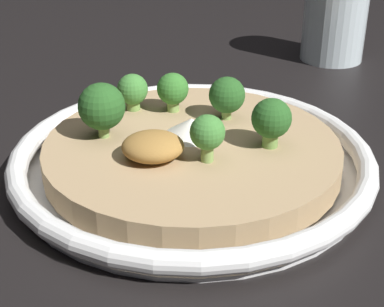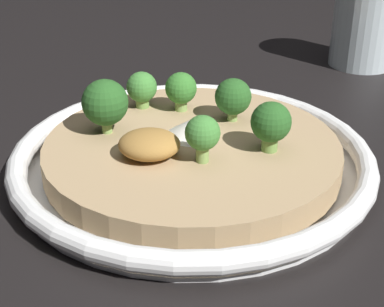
{
  "view_description": "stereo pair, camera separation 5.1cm",
  "coord_description": "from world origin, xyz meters",
  "px_view_note": "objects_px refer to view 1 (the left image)",
  "views": [
    {
      "loc": [
        0.02,
        0.45,
        0.26
      ],
      "look_at": [
        0.0,
        0.0,
        0.02
      ],
      "focal_mm": 55.0,
      "sensor_mm": 36.0,
      "label": 1
    },
    {
      "loc": [
        -0.03,
        0.45,
        0.26
      ],
      "look_at": [
        0.0,
        0.0,
        0.02
      ],
      "focal_mm": 55.0,
      "sensor_mm": 36.0,
      "label": 2
    }
  ],
  "objects_px": {
    "broccoli_right": "(102,107)",
    "broccoli_front_left": "(227,96)",
    "drinking_glass": "(335,14)",
    "broccoli_left": "(271,120)",
    "broccoli_front": "(173,90)",
    "broccoli_back": "(207,134)",
    "broccoli_front_right": "(133,90)",
    "risotto_bowl": "(192,157)"
  },
  "relations": [
    {
      "from": "risotto_bowl",
      "to": "broccoli_right",
      "type": "bearing_deg",
      "value": -10.26
    },
    {
      "from": "broccoli_front_left",
      "to": "broccoli_front",
      "type": "height_order",
      "value": "broccoli_front_left"
    },
    {
      "from": "broccoli_front_right",
      "to": "risotto_bowl",
      "type": "bearing_deg",
      "value": 126.48
    },
    {
      "from": "broccoli_left",
      "to": "broccoli_front",
      "type": "xyz_separation_m",
      "value": [
        0.08,
        -0.08,
        -0.0
      ]
    },
    {
      "from": "broccoli_right",
      "to": "drinking_glass",
      "type": "relative_size",
      "value": 0.4
    },
    {
      "from": "broccoli_front_left",
      "to": "broccoli_left",
      "type": "distance_m",
      "value": 0.07
    },
    {
      "from": "risotto_bowl",
      "to": "broccoli_front_left",
      "type": "distance_m",
      "value": 0.07
    },
    {
      "from": "risotto_bowl",
      "to": "drinking_glass",
      "type": "xyz_separation_m",
      "value": [
        -0.2,
        -0.3,
        0.05
      ]
    },
    {
      "from": "broccoli_front",
      "to": "broccoli_front_right",
      "type": "bearing_deg",
      "value": -7.14
    },
    {
      "from": "broccoli_front_right",
      "to": "drinking_glass",
      "type": "relative_size",
      "value": 0.29
    },
    {
      "from": "risotto_bowl",
      "to": "broccoli_front_right",
      "type": "bearing_deg",
      "value": -53.52
    },
    {
      "from": "broccoli_left",
      "to": "broccoli_front",
      "type": "height_order",
      "value": "broccoli_left"
    },
    {
      "from": "broccoli_right",
      "to": "broccoli_front_left",
      "type": "xyz_separation_m",
      "value": [
        -0.11,
        -0.03,
        -0.01
      ]
    },
    {
      "from": "broccoli_front",
      "to": "broccoli_back",
      "type": "distance_m",
      "value": 0.11
    },
    {
      "from": "broccoli_left",
      "to": "broccoli_back",
      "type": "distance_m",
      "value": 0.06
    },
    {
      "from": "broccoli_right",
      "to": "drinking_glass",
      "type": "bearing_deg",
      "value": -133.55
    },
    {
      "from": "broccoli_front_right",
      "to": "broccoli_right",
      "type": "bearing_deg",
      "value": 68.86
    },
    {
      "from": "broccoli_front_left",
      "to": "broccoli_front",
      "type": "distance_m",
      "value": 0.05
    },
    {
      "from": "broccoli_back",
      "to": "drinking_glass",
      "type": "distance_m",
      "value": 0.39
    },
    {
      "from": "broccoli_left",
      "to": "broccoli_front_left",
      "type": "bearing_deg",
      "value": -61.48
    },
    {
      "from": "broccoli_right",
      "to": "broccoli_front",
      "type": "height_order",
      "value": "broccoli_right"
    },
    {
      "from": "drinking_glass",
      "to": "broccoli_right",
      "type": "bearing_deg",
      "value": 46.45
    },
    {
      "from": "drinking_glass",
      "to": "broccoli_front_left",
      "type": "bearing_deg",
      "value": 57.19
    },
    {
      "from": "broccoli_right",
      "to": "broccoli_back",
      "type": "bearing_deg",
      "value": 151.4
    },
    {
      "from": "broccoli_right",
      "to": "broccoli_front_left",
      "type": "height_order",
      "value": "broccoli_right"
    },
    {
      "from": "broccoli_front",
      "to": "broccoli_front_left",
      "type": "bearing_deg",
      "value": 157.95
    },
    {
      "from": "broccoli_front",
      "to": "broccoli_back",
      "type": "bearing_deg",
      "value": 104.6
    },
    {
      "from": "broccoli_right",
      "to": "broccoli_front",
      "type": "distance_m",
      "value": 0.08
    },
    {
      "from": "broccoli_front",
      "to": "drinking_glass",
      "type": "distance_m",
      "value": 0.32
    },
    {
      "from": "broccoli_left",
      "to": "broccoli_front",
      "type": "relative_size",
      "value": 1.14
    },
    {
      "from": "broccoli_front_left",
      "to": "drinking_glass",
      "type": "xyz_separation_m",
      "value": [
        -0.16,
        -0.25,
        0.01
      ]
    },
    {
      "from": "broccoli_left",
      "to": "broccoli_front_right",
      "type": "height_order",
      "value": "broccoli_left"
    },
    {
      "from": "broccoli_front_left",
      "to": "drinking_glass",
      "type": "bearing_deg",
      "value": -122.81
    },
    {
      "from": "broccoli_front_left",
      "to": "drinking_glass",
      "type": "distance_m",
      "value": 0.3
    },
    {
      "from": "broccoli_left",
      "to": "drinking_glass",
      "type": "xyz_separation_m",
      "value": [
        -0.13,
        -0.31,
        0.01
      ]
    },
    {
      "from": "drinking_glass",
      "to": "broccoli_back",
      "type": "bearing_deg",
      "value": 60.92
    },
    {
      "from": "broccoli_front_left",
      "to": "broccoli_front_right",
      "type": "relative_size",
      "value": 1.14
    },
    {
      "from": "broccoli_front",
      "to": "drinking_glass",
      "type": "height_order",
      "value": "drinking_glass"
    },
    {
      "from": "drinking_glass",
      "to": "broccoli_front",
      "type": "bearing_deg",
      "value": 47.7
    },
    {
      "from": "broccoli_right",
      "to": "broccoli_front",
      "type": "xyz_separation_m",
      "value": [
        -0.06,
        -0.05,
        -0.01
      ]
    },
    {
      "from": "broccoli_right",
      "to": "broccoli_front_right",
      "type": "height_order",
      "value": "broccoli_right"
    },
    {
      "from": "broccoli_right",
      "to": "broccoli_front_left",
      "type": "distance_m",
      "value": 0.12
    }
  ]
}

